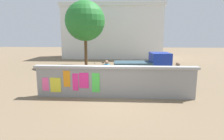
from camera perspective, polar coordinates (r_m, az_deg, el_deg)
name	(u,v)px	position (r m, az deg, el deg)	size (l,w,h in m)	color
ground	(119,69)	(17.20, 2.05, 0.38)	(60.00, 60.00, 0.00)	#7A664C
poster_wall	(115,81)	(9.21, 0.80, -3.40)	(7.76, 0.42, 1.55)	gray
auto_rickshaw_truck	(145,67)	(12.81, 9.65, 0.86)	(3.70, 1.76, 1.85)	black
motorcycle	(83,76)	(12.19, -8.56, -1.69)	(1.90, 0.56, 0.87)	black
bicycle_near	(101,70)	(14.62, -3.29, 0.03)	(1.71, 0.44, 0.95)	black
person_walking	(107,72)	(10.63, -1.59, -0.48)	(0.44, 0.44, 1.62)	yellow
person_bystander	(177,74)	(10.44, 18.82, -1.24)	(0.44, 0.44, 1.62)	yellow
tree_roadside	(85,21)	(18.89, -8.00, 14.22)	(3.78, 3.78, 6.19)	brown
building_background	(113,31)	(25.84, 0.17, 11.45)	(12.77, 4.87, 6.88)	white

